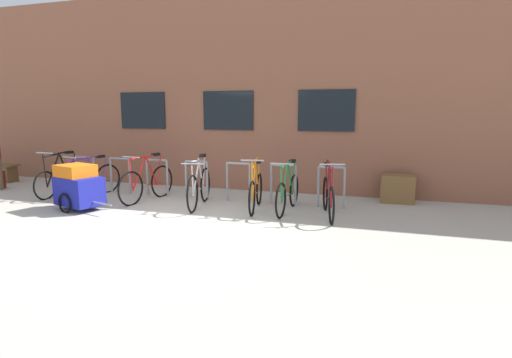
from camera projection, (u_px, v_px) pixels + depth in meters
The scene contains 12 objects.
ground_plane at pixel (165, 220), 7.50m from camera, with size 42.00×42.00×0.00m, color #B2ADA0.
storefront_building at pixel (270, 96), 13.62m from camera, with size 28.00×7.50×4.86m.
bike_rack at pixel (196, 176), 9.29m from camera, with size 6.57×0.05×0.86m.
bicycle_red at pixel (147, 183), 9.09m from camera, with size 0.44×1.74×1.04m.
bicycle_orange at pixel (256, 191), 8.31m from camera, with size 0.44×1.65×1.07m.
bicycle_silver at pixel (199, 187), 8.57m from camera, with size 0.49×1.77×1.07m.
bicycle_purple at pixel (90, 180), 9.61m from camera, with size 0.57×1.70×0.98m.
bicycle_black at pixel (61, 179), 9.69m from camera, with size 0.44×1.65×1.07m.
bicycle_green at pixel (288, 192), 8.14m from camera, with size 0.44×1.73×1.03m.
bicycle_maroon at pixel (328, 196), 7.76m from camera, with size 0.56×1.72×1.08m.
bike_trailer at pixel (78, 187), 8.28m from camera, with size 1.48×0.84×0.92m.
planter_box at pixel (398, 189), 8.93m from camera, with size 0.70×0.44×0.60m, color brown.
Camera 1 is at (3.77, -6.44, 1.96)m, focal length 29.13 mm.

